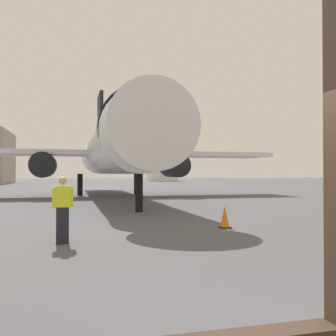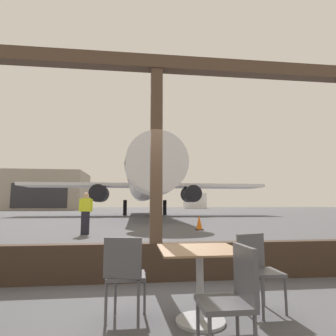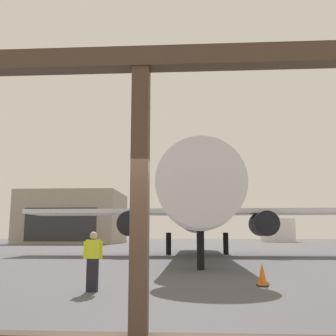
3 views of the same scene
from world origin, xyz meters
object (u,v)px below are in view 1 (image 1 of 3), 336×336
Objects in this scene: traffic_cone at (225,217)px; fuel_storage_tank at (162,171)px; ground_crew_worker at (63,209)px; airplane at (113,149)px.

fuel_storage_tank reaches higher than traffic_cone.
ground_crew_worker is 2.36× the size of traffic_cone.
ground_crew_worker is 0.22× the size of fuel_storage_tank.
traffic_cone is at bearing 17.47° from ground_crew_worker.
airplane is at bearing 96.15° from traffic_cone.
ground_crew_worker reaches higher than traffic_cone.
airplane is at bearing 80.15° from ground_crew_worker.
ground_crew_worker is at bearing -162.53° from traffic_cone.
airplane is 17.68× the size of ground_crew_worker.
fuel_storage_tank is (22.15, 80.89, 1.66)m from ground_crew_worker.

